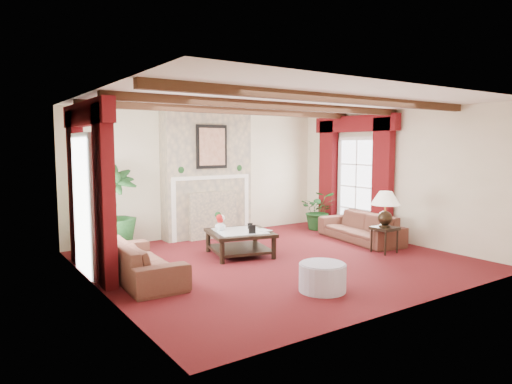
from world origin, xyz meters
TOP-DOWN VIEW (x-y plane):
  - floor at (0.00, 0.00)m, footprint 6.00×6.00m
  - ceiling at (0.00, 0.00)m, footprint 6.00×6.00m
  - back_wall at (0.00, 2.75)m, footprint 6.00×0.02m
  - left_wall at (-3.00, 0.00)m, footprint 0.02×5.50m
  - right_wall at (3.00, 0.00)m, footprint 0.02×5.50m
  - ceiling_beams at (0.00, 0.00)m, footprint 6.00×3.00m
  - fireplace at (0.00, 2.55)m, footprint 2.00×0.52m
  - french_door_left at (-2.97, 1.00)m, footprint 0.10×1.10m
  - french_door_right at (2.97, 1.00)m, footprint 0.10×1.10m
  - curtains_left at (-2.86, 1.00)m, footprint 0.20×2.40m
  - curtains_right at (2.86, 1.00)m, footprint 0.20×2.40m
  - sofa_left at (-2.33, 0.24)m, footprint 2.00×0.74m
  - sofa_right at (2.39, 0.34)m, footprint 2.13×1.12m
  - potted_palm at (-2.25, 2.00)m, footprint 0.95×1.65m
  - small_plant at (2.53, 1.78)m, footprint 1.73×1.73m
  - coffee_table at (-0.34, 0.68)m, footprint 1.29×1.29m
  - side_table at (1.99, -0.64)m, footprint 0.49×0.49m
  - ottoman at (-0.49, -1.67)m, footprint 0.64×0.64m
  - table_lamp at (1.99, -0.64)m, footprint 0.54×0.54m
  - flower_vase at (-0.60, 0.94)m, footprint 0.26×0.26m
  - book at (-0.09, 0.44)m, footprint 0.22×0.08m
  - photo_frame_a at (-0.30, 0.34)m, footprint 0.12×0.06m
  - photo_frame_b at (-0.08, 0.73)m, footprint 0.09×0.04m

SIDE VIEW (x-z plane):
  - floor at x=0.00m, z-range 0.00..0.00m
  - ottoman at x=-0.49m, z-range 0.00..0.38m
  - coffee_table at x=-0.34m, z-range 0.00..0.44m
  - side_table at x=1.99m, z-range 0.00..0.48m
  - small_plant at x=2.53m, z-range 0.00..0.72m
  - sofa_left at x=-2.33m, z-range 0.00..0.76m
  - sofa_right at x=2.39m, z-range 0.00..0.77m
  - potted_palm at x=-2.25m, z-range 0.00..0.92m
  - photo_frame_b at x=-0.08m, z-range 0.44..0.56m
  - photo_frame_a at x=-0.30m, z-range 0.44..0.60m
  - flower_vase at x=-0.60m, z-range 0.44..0.63m
  - book at x=-0.09m, z-range 0.44..0.73m
  - table_lamp at x=1.99m, z-range 0.48..1.16m
  - back_wall at x=0.00m, z-range 0.00..2.70m
  - left_wall at x=-3.00m, z-range 0.00..2.70m
  - right_wall at x=3.00m, z-range 0.00..2.70m
  - french_door_left at x=-2.97m, z-range 1.05..3.21m
  - french_door_right at x=2.97m, z-range 1.05..3.21m
  - curtains_left at x=-2.86m, z-range 1.28..3.83m
  - curtains_right at x=2.86m, z-range 1.28..3.83m
  - ceiling_beams at x=0.00m, z-range 2.58..2.70m
  - ceiling at x=0.00m, z-range 2.70..2.70m
  - fireplace at x=0.00m, z-range 1.35..4.05m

